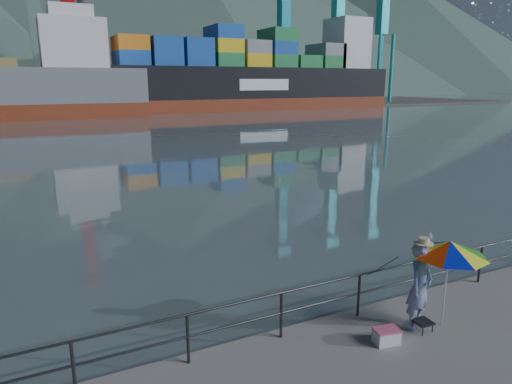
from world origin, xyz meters
TOP-DOWN VIEW (x-y plane):
  - harbor_water at (0.00, 130.00)m, footprint 500.00×280.00m
  - far_dock at (10.00, 93.00)m, footprint 200.00×40.00m
  - guardrail at (0.00, 1.70)m, footprint 22.00×0.06m
  - mountains at (38.82, 207.75)m, footprint 600.00×332.80m
  - port_cranes at (31.00, 84.00)m, footprint 116.00×28.00m
  - container_stacks at (33.96, 93.97)m, footprint 58.00×8.40m
  - fisherman at (3.84, 0.76)m, footprint 0.79×0.64m
  - beach_umbrella at (4.37, 0.55)m, footprint 1.88×1.88m
  - folding_stool at (3.82, 0.57)m, footprint 0.38×0.38m
  - cooler_bag at (2.81, 0.55)m, footprint 0.55×0.42m
  - fishing_rod at (3.88, 1.99)m, footprint 0.60×1.62m
  - container_ship at (37.81, 74.79)m, footprint 57.01×9.50m

SIDE VIEW (x-z plane):
  - harbor_water at x=0.00m, z-range 0.00..0.00m
  - far_dock at x=10.00m, z-range -0.20..0.20m
  - fishing_rod at x=3.88m, z-range -0.61..0.61m
  - folding_stool at x=3.82m, z-range 0.01..0.24m
  - cooler_bag at x=2.81m, z-range 0.00..0.28m
  - guardrail at x=0.00m, z-range 0.01..1.03m
  - fisherman at x=3.84m, z-range 0.00..1.88m
  - beach_umbrella at x=4.37m, z-range 0.80..2.75m
  - container_stacks at x=33.96m, z-range -1.19..6.61m
  - container_ship at x=37.81m, z-range -3.19..14.91m
  - port_cranes at x=31.00m, z-range -3.20..35.20m
  - mountains at x=38.82m, z-range -4.45..75.55m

